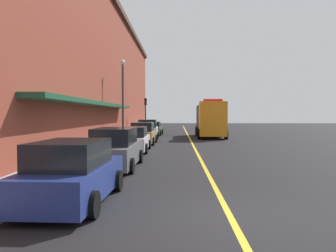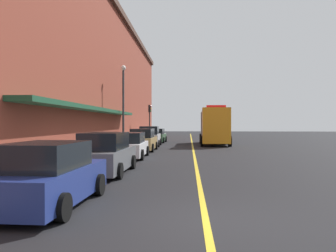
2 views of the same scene
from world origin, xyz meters
name	(u,v)px [view 1 (image 1 of 2)]	position (x,y,z in m)	size (l,w,h in m)	color
ground_plane	(189,138)	(0.00, 25.00, 0.00)	(112.00, 112.00, 0.00)	black
sidewalk_left	(127,137)	(-6.20, 25.00, 0.07)	(2.40, 70.00, 0.15)	#9E9B93
lane_center_stripe	(189,138)	(0.00, 25.00, 0.00)	(0.16, 70.00, 0.01)	gold
brick_building_left	(46,68)	(-13.93, 24.00, 6.89)	(14.23, 64.00, 13.77)	brown
parked_car_0	(73,174)	(-3.98, 0.97, 0.78)	(2.11, 4.40, 1.67)	navy
parked_car_1	(116,149)	(-3.92, 6.66, 0.82)	(2.04, 4.77, 1.76)	#595B60
parked_car_2	(133,140)	(-3.99, 13.11, 0.75)	(2.04, 4.62, 1.58)	silver
parked_car_3	(143,134)	(-3.93, 18.40, 0.81)	(2.04, 4.34, 1.73)	#A5844C
parked_car_4	(148,130)	(-4.03, 23.92, 0.87)	(2.13, 4.57, 1.86)	silver
parked_car_5	(153,129)	(-3.98, 29.72, 0.73)	(2.19, 4.27, 1.55)	#2D5133
utility_truck	(210,120)	(2.20, 26.52, 1.81)	(2.97, 8.17, 3.80)	orange
parking_meter_0	(138,127)	(-5.35, 27.11, 1.06)	(0.14, 0.18, 1.33)	#4C4C51
parking_meter_1	(93,141)	(-5.35, 8.28, 1.06)	(0.14, 0.18, 1.33)	#4C4C51
parking_meter_2	(116,133)	(-5.35, 14.49, 1.06)	(0.14, 0.18, 1.33)	#4C4C51
street_lamp_left	(123,91)	(-5.95, 20.89, 4.40)	(0.44, 0.44, 6.94)	#33383D
traffic_light_near	(146,108)	(-5.29, 34.64, 3.16)	(0.38, 0.36, 4.30)	#232326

